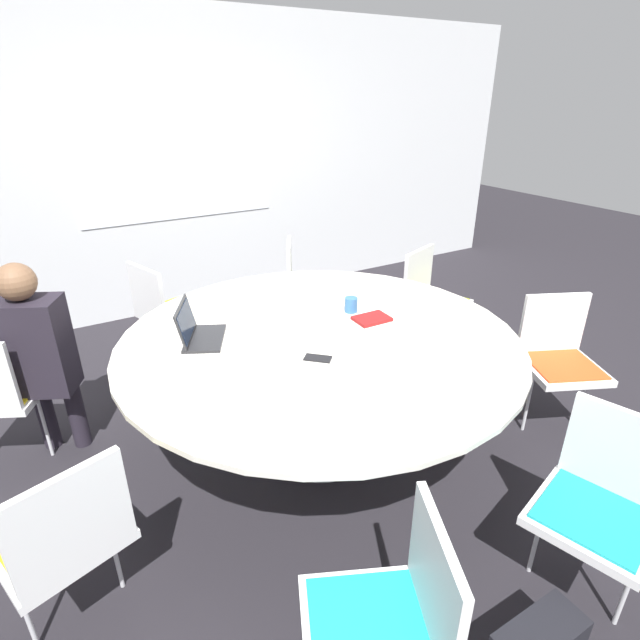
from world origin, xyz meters
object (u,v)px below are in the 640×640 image
Objects in this scene: chair_5 at (431,294)px; coffee_cup at (351,305)px; person_0 at (36,350)px; chair_3 at (602,497)px; chair_4 at (559,353)px; chair_7 at (165,307)px; cell_phone at (318,358)px; spiral_notebook at (372,319)px; chair_2 at (391,617)px; chair_1 at (64,534)px; chair_6 at (305,281)px; laptop at (197,331)px.

coffee_cup is at bearing 0.24° from chair_5.
coffee_cup is (1.74, -0.52, 0.08)m from person_0.
chair_3 and chair_4 have the same top height.
chair_3 and chair_7 have the same top height.
chair_7 is 1.13m from person_0.
person_0 reaches higher than cell_phone.
chair_4 reaches higher than spiral_notebook.
chair_5 is at bearing 24.09° from person_0.
chair_2 is at bearing 72.25° from chair_3.
person_0 reaches higher than chair_4.
chair_4 is (2.82, -0.05, 0.00)m from chair_1.
chair_1 is at bearing -166.55° from cell_phone.
chair_7 is 5.81× the size of cell_phone.
chair_2 is 0.71× the size of person_0.
chair_6 is at bearing -19.46° from chair_3.
cell_phone is (-0.80, -1.58, 0.23)m from chair_6.
laptop reaches higher than chair_4.
chair_6 is at bearing 24.59° from chair_1.
chair_7 is 2.22× the size of laptop.
cell_phone is at bearing -139.38° from coffee_cup.
chair_1 and chair_7 have the same top height.
chair_5 is 1.00× the size of chair_6.
chair_2 reaches higher than coffee_cup.
chair_5 reaches higher than coffee_cup.
chair_3 is 1.26m from chair_4.
laptop is 1.83× the size of spiral_notebook.
spiral_notebook is at bearing -79.32° from laptop.
chair_7 is 4.06× the size of spiral_notebook.
chair_2 is at bearing -119.76° from coffee_cup.
chair_4 is 1.34m from coffee_cup.
person_0 reaches higher than chair_1.
chair_5 is 1.75m from cell_phone.
chair_5 and chair_7 have the same top height.
laptop is at bearing -22.14° from chair_7.
coffee_cup is at bearing 4.51° from chair_1.
chair_5 is (1.96, 1.99, 0.00)m from chair_2.
chair_1 is at bearing 23.83° from chair_4.
laptop reaches higher than cell_phone.
chair_7 reaches higher than cell_phone.
chair_6 is (0.18, 2.80, 0.00)m from chair_3.
chair_3 is at bearing -121.30° from laptop.
chair_5 is at bearing 20.76° from coffee_cup.
chair_3 is at bearing -22.28° from person_0.
chair_2 reaches higher than cell_phone.
coffee_cup is at bearing 40.62° from cell_phone.
chair_7 is at bearing 125.49° from coffee_cup.
chair_6 is 1.24m from coffee_cup.
spiral_notebook is (0.95, 1.42, 0.24)m from chair_2.
chair_1 and chair_6 have the same top height.
chair_7 is at bearing 47.65° from chair_1.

